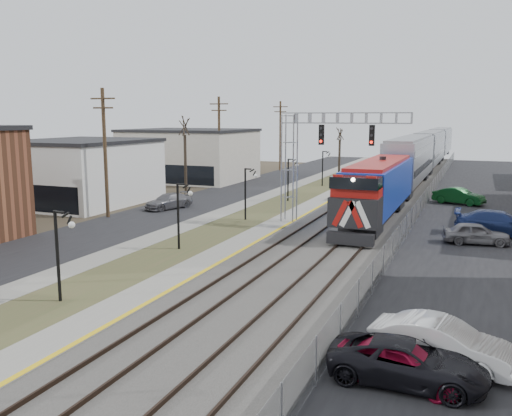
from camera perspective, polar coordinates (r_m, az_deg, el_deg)
The scene contains 22 objects.
street_west at distance 50.92m, azimuth -5.75°, elevation 0.72°, with size 7.00×120.00×0.04m, color black.
sidewalk at distance 48.98m, azimuth -1.09°, elevation 0.44°, with size 2.00×120.00×0.08m, color gray.
grass_median at distance 47.89m, azimuth 2.20°, elevation 0.21°, with size 4.00×120.00×0.06m, color #434B28.
platform at distance 46.94m, azimuth 5.64°, elevation 0.09°, with size 2.00×120.00×0.24m, color gray.
ballast_bed at distance 45.79m, azimuth 11.64°, elevation -0.33°, with size 8.00×120.00×0.20m, color #595651.
platform_edge at distance 46.68m, azimuth 6.68°, elevation 0.17°, with size 0.24×120.00×0.01m, color gold.
track_near at distance 46.16m, azimuth 9.21°, elevation 0.04°, with size 1.58×120.00×0.15m.
track_far at distance 45.52m, azimuth 13.51°, elevation -0.24°, with size 1.58×120.00×0.15m.
train at distance 76.00m, azimuth 17.27°, elevation 5.48°, with size 3.00×85.85×5.33m.
signal_gantry at distance 39.01m, azimuth 5.94°, elevation 6.23°, with size 9.00×1.07×8.15m.
lampposts at distance 32.59m, azimuth -7.94°, elevation -0.84°, with size 0.14×62.14×4.00m.
utility_poles at distance 43.62m, azimuth -15.59°, elevation 5.51°, with size 0.28×80.28×10.00m.
fence at distance 45.11m, azimuth 16.92°, elevation 0.20°, with size 0.04×120.00×1.60m, color gray.
buildings_west at distance 47.47m, azimuth -22.30°, elevation 3.04°, with size 14.00×67.00×7.00m.
bare_trees at distance 54.56m, azimuth -4.95°, elevation 4.17°, with size 12.30×42.30×5.95m.
car_lot_a at distance 17.27m, azimuth 15.02°, elevation -15.48°, with size 1.52×3.77×1.28m, color maroon.
car_lot_b at distance 18.68m, azimuth 18.96°, elevation -13.37°, with size 1.56×4.48×1.48m, color silver.
car_lot_c at distance 17.29m, azimuth 15.64°, elevation -15.46°, with size 2.14×4.65×1.29m, color black.
car_lot_d at distance 39.33m, azimuth 24.26°, elevation -1.54°, with size 2.31×5.69×1.65m, color navy.
car_lot_e at distance 36.24m, azimuth 22.16°, elevation -2.54°, with size 1.60×3.97×1.35m, color slate.
car_lot_f at distance 52.05m, azimuth 20.57°, elevation 1.14°, with size 1.55×4.44×1.46m, color #0D4118.
car_street_b at distance 46.95m, azimuth -9.20°, elevation 0.67°, with size 1.82×4.47×1.30m, color slate.
Camera 1 is at (12.20, -9.37, 7.88)m, focal length 38.00 mm.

